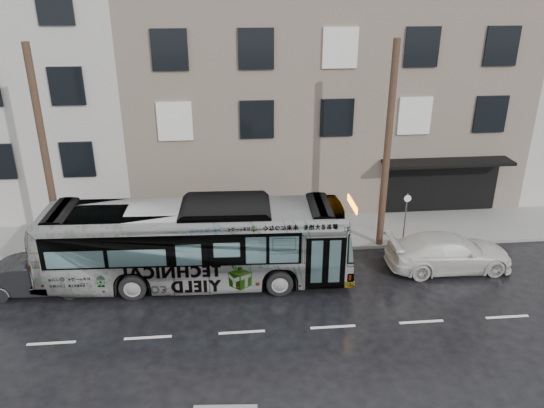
{
  "coord_description": "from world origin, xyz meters",
  "views": [
    {
      "loc": [
        -0.38,
        -17.64,
        11.27
      ],
      "look_at": [
        1.52,
        2.5,
        2.65
      ],
      "focal_mm": 35.0,
      "sensor_mm": 36.0,
      "label": 1
    }
  ],
  "objects_px": {
    "sign_post": "(405,219)",
    "bus": "(196,243)",
    "white_sedan": "(449,252)",
    "dark_sedan": "(39,276)",
    "utility_pole_front": "(387,149)",
    "utility_pole_rear": "(46,158)"
  },
  "relations": [
    {
      "from": "utility_pole_rear",
      "to": "bus",
      "type": "xyz_separation_m",
      "value": [
        5.89,
        -2.2,
        -2.95
      ]
    },
    {
      "from": "utility_pole_front",
      "to": "sign_post",
      "type": "bearing_deg",
      "value": 0.0
    },
    {
      "from": "utility_pole_front",
      "to": "utility_pole_rear",
      "type": "distance_m",
      "value": 14.0
    },
    {
      "from": "sign_post",
      "to": "bus",
      "type": "relative_size",
      "value": 0.2
    },
    {
      "from": "sign_post",
      "to": "bus",
      "type": "bearing_deg",
      "value": -166.57
    },
    {
      "from": "utility_pole_front",
      "to": "white_sedan",
      "type": "distance_m",
      "value": 5.03
    },
    {
      "from": "utility_pole_front",
      "to": "bus",
      "type": "bearing_deg",
      "value": -164.83
    },
    {
      "from": "bus",
      "to": "utility_pole_rear",
      "type": "bearing_deg",
      "value": 71.79
    },
    {
      "from": "dark_sedan",
      "to": "sign_post",
      "type": "bearing_deg",
      "value": -80.47
    },
    {
      "from": "utility_pole_front",
      "to": "white_sedan",
      "type": "bearing_deg",
      "value": -43.28
    },
    {
      "from": "utility_pole_rear",
      "to": "sign_post",
      "type": "height_order",
      "value": "utility_pole_rear"
    },
    {
      "from": "white_sedan",
      "to": "bus",
      "type": "bearing_deg",
      "value": 89.98
    },
    {
      "from": "utility_pole_front",
      "to": "utility_pole_rear",
      "type": "height_order",
      "value": "same"
    },
    {
      "from": "utility_pole_front",
      "to": "bus",
      "type": "xyz_separation_m",
      "value": [
        -8.11,
        -2.2,
        -2.95
      ]
    },
    {
      "from": "sign_post",
      "to": "white_sedan",
      "type": "relative_size",
      "value": 0.46
    },
    {
      "from": "utility_pole_rear",
      "to": "white_sedan",
      "type": "xyz_separation_m",
      "value": [
        16.31,
        -2.18,
        -3.89
      ]
    },
    {
      "from": "bus",
      "to": "dark_sedan",
      "type": "distance_m",
      "value": 6.14
    },
    {
      "from": "bus",
      "to": "white_sedan",
      "type": "bearing_deg",
      "value": -87.63
    },
    {
      "from": "sign_post",
      "to": "dark_sedan",
      "type": "bearing_deg",
      "value": -170.81
    },
    {
      "from": "utility_pole_rear",
      "to": "sign_post",
      "type": "distance_m",
      "value": 15.46
    },
    {
      "from": "dark_sedan",
      "to": "bus",
      "type": "bearing_deg",
      "value": -87.11
    },
    {
      "from": "utility_pole_front",
      "to": "bus",
      "type": "relative_size",
      "value": 0.74
    }
  ]
}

